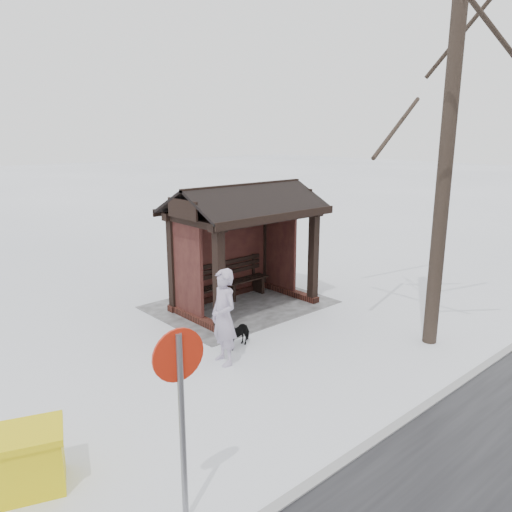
{
  "coord_description": "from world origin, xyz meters",
  "views": [
    {
      "loc": [
        7.69,
        9.03,
        4.3
      ],
      "look_at": [
        0.35,
        0.8,
        1.53
      ],
      "focal_mm": 35.0,
      "sensor_mm": 36.0,
      "label": 1
    }
  ],
  "objects_px": {
    "tree_near": "(458,25)",
    "pedestrian": "(224,317)",
    "road_sign": "(180,386)",
    "dog": "(236,333)",
    "bus_shelter": "(241,221)",
    "grit_bin": "(20,461)"
  },
  "relations": [
    {
      "from": "bus_shelter",
      "to": "pedestrian",
      "type": "bearing_deg",
      "value": 44.28
    },
    {
      "from": "bus_shelter",
      "to": "grit_bin",
      "type": "xyz_separation_m",
      "value": [
        6.33,
        3.36,
        -1.76
      ]
    },
    {
      "from": "tree_near",
      "to": "pedestrian",
      "type": "distance_m",
      "value": 6.81
    },
    {
      "from": "tree_near",
      "to": "dog",
      "type": "distance_m",
      "value": 7.14
    },
    {
      "from": "grit_bin",
      "to": "road_sign",
      "type": "height_order",
      "value": "road_sign"
    },
    {
      "from": "dog",
      "to": "road_sign",
      "type": "height_order",
      "value": "road_sign"
    },
    {
      "from": "tree_near",
      "to": "dog",
      "type": "xyz_separation_m",
      "value": [
        3.17,
        -2.54,
        -5.86
      ]
    },
    {
      "from": "road_sign",
      "to": "grit_bin",
      "type": "bearing_deg",
      "value": -49.91
    },
    {
      "from": "bus_shelter",
      "to": "grit_bin",
      "type": "distance_m",
      "value": 7.38
    },
    {
      "from": "bus_shelter",
      "to": "tree_near",
      "type": "height_order",
      "value": "tree_near"
    },
    {
      "from": "bus_shelter",
      "to": "grit_bin",
      "type": "height_order",
      "value": "bus_shelter"
    },
    {
      "from": "grit_bin",
      "to": "road_sign",
      "type": "relative_size",
      "value": 0.52
    },
    {
      "from": "road_sign",
      "to": "bus_shelter",
      "type": "bearing_deg",
      "value": -130.24
    },
    {
      "from": "tree_near",
      "to": "road_sign",
      "type": "bearing_deg",
      "value": 6.25
    },
    {
      "from": "bus_shelter",
      "to": "tree_near",
      "type": "relative_size",
      "value": 0.4
    },
    {
      "from": "tree_near",
      "to": "road_sign",
      "type": "xyz_separation_m",
      "value": [
        6.61,
        0.72,
        -4.48
      ]
    },
    {
      "from": "grit_bin",
      "to": "tree_near",
      "type": "bearing_deg",
      "value": -166.9
    },
    {
      "from": "tree_near",
      "to": "road_sign",
      "type": "height_order",
      "value": "tree_near"
    },
    {
      "from": "grit_bin",
      "to": "road_sign",
      "type": "distance_m",
      "value": 2.47
    },
    {
      "from": "pedestrian",
      "to": "grit_bin",
      "type": "bearing_deg",
      "value": -65.99
    },
    {
      "from": "pedestrian",
      "to": "grit_bin",
      "type": "height_order",
      "value": "pedestrian"
    },
    {
      "from": "road_sign",
      "to": "dog",
      "type": "bearing_deg",
      "value": -131.53
    }
  ]
}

